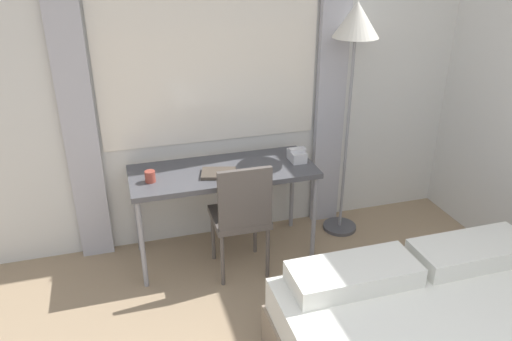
% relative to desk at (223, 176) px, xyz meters
% --- Properties ---
extents(wall_back_with_window, '(4.98, 0.13, 2.70)m').
position_rel_desk_xyz_m(wall_back_with_window, '(0.11, 0.36, 0.67)').
color(wall_back_with_window, silver).
rests_on(wall_back_with_window, ground_plane).
extents(desk, '(1.39, 0.57, 0.75)m').
position_rel_desk_xyz_m(desk, '(0.00, 0.00, 0.00)').
color(desk, '#4C4C51').
rests_on(desk, ground_plane).
extents(desk_chair, '(0.40, 0.40, 0.92)m').
position_rel_desk_xyz_m(desk_chair, '(0.06, -0.29, -0.17)').
color(desk_chair, '#59514C').
rests_on(desk_chair, ground_plane).
extents(standing_lamp, '(0.35, 0.35, 1.91)m').
position_rel_desk_xyz_m(standing_lamp, '(1.05, 0.08, 0.94)').
color(standing_lamp, '#4C4C51').
rests_on(standing_lamp, ground_plane).
extents(telephone, '(0.13, 0.16, 0.10)m').
position_rel_desk_xyz_m(telephone, '(0.59, -0.01, 0.10)').
color(telephone, silver).
rests_on(telephone, desk).
extents(book, '(0.29, 0.25, 0.02)m').
position_rel_desk_xyz_m(book, '(-0.05, -0.09, 0.07)').
color(book, '#4C4238').
rests_on(book, desk).
extents(mug, '(0.07, 0.07, 0.08)m').
position_rel_desk_xyz_m(mug, '(-0.54, -0.06, 0.10)').
color(mug, '#993F33').
rests_on(mug, desk).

